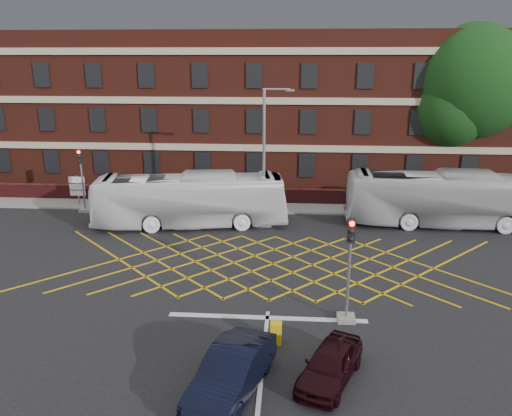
# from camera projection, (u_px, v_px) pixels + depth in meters

# --- Properties ---
(ground) EXTENTS (120.00, 120.00, 0.00)m
(ground) POSITION_uv_depth(u_px,v_px,m) (271.00, 281.00, 23.42)
(ground) COLOR black
(ground) RESTS_ON ground
(victorian_building) EXTENTS (51.00, 12.17, 20.40)m
(victorian_building) POSITION_uv_depth(u_px,v_px,m) (286.00, 85.00, 42.14)
(victorian_building) COLOR #551F16
(victorian_building) RESTS_ON ground
(boundary_wall) EXTENTS (56.00, 0.50, 1.10)m
(boundary_wall) POSITION_uv_depth(u_px,v_px,m) (279.00, 196.00, 35.67)
(boundary_wall) COLOR #4C1414
(boundary_wall) RESTS_ON ground
(far_pavement) EXTENTS (60.00, 3.00, 0.12)m
(far_pavement) POSITION_uv_depth(u_px,v_px,m) (279.00, 207.00, 34.86)
(far_pavement) COLOR slate
(far_pavement) RESTS_ON ground
(box_junction_hatching) EXTENTS (8.22, 8.22, 0.02)m
(box_junction_hatching) POSITION_uv_depth(u_px,v_px,m) (273.00, 264.00, 25.32)
(box_junction_hatching) COLOR #CC990C
(box_junction_hatching) RESTS_ON ground
(stop_line) EXTENTS (8.00, 0.30, 0.02)m
(stop_line) POSITION_uv_depth(u_px,v_px,m) (267.00, 318.00, 20.07)
(stop_line) COLOR silver
(stop_line) RESTS_ON ground
(bus_left) EXTENTS (12.10, 4.48, 3.29)m
(bus_left) POSITION_uv_depth(u_px,v_px,m) (190.00, 200.00, 30.69)
(bus_left) COLOR white
(bus_left) RESTS_ON ground
(bus_right) EXTENTS (12.33, 3.29, 3.41)m
(bus_right) POSITION_uv_depth(u_px,v_px,m) (446.00, 199.00, 30.72)
(bus_right) COLOR #BDBDC1
(bus_right) RESTS_ON ground
(car_navy) EXTENTS (2.71, 4.63, 1.44)m
(car_navy) POSITION_uv_depth(u_px,v_px,m) (231.00, 372.00, 15.42)
(car_navy) COLOR black
(car_navy) RESTS_ON ground
(car_maroon) EXTENTS (2.68, 3.77, 1.19)m
(car_maroon) POSITION_uv_depth(u_px,v_px,m) (330.00, 364.00, 16.05)
(car_maroon) COLOR black
(car_maroon) RESTS_ON ground
(deciduous_tree) EXTENTS (8.60, 8.60, 12.59)m
(deciduous_tree) POSITION_uv_depth(u_px,v_px,m) (469.00, 91.00, 37.07)
(deciduous_tree) COLOR black
(deciduous_tree) RESTS_ON ground
(traffic_light_near) EXTENTS (0.70, 0.70, 4.27)m
(traffic_light_near) POSITION_uv_depth(u_px,v_px,m) (348.00, 280.00, 19.37)
(traffic_light_near) COLOR slate
(traffic_light_near) RESTS_ON ground
(traffic_light_far) EXTENTS (0.70, 0.70, 4.27)m
(traffic_light_far) POSITION_uv_depth(u_px,v_px,m) (83.00, 186.00, 33.44)
(traffic_light_far) COLOR slate
(traffic_light_far) RESTS_ON ground
(street_lamp) EXTENTS (2.25, 1.00, 8.35)m
(street_lamp) POSITION_uv_depth(u_px,v_px,m) (265.00, 181.00, 30.45)
(street_lamp) COLOR slate
(street_lamp) RESTS_ON ground
(direction_signs) EXTENTS (1.10, 0.16, 2.20)m
(direction_signs) POSITION_uv_depth(u_px,v_px,m) (77.00, 187.00, 34.81)
(direction_signs) COLOR gray
(direction_signs) RESTS_ON ground
(utility_cabinet) EXTENTS (0.41, 0.37, 0.84)m
(utility_cabinet) POSITION_uv_depth(u_px,v_px,m) (276.00, 333.00, 18.16)
(utility_cabinet) COLOR yellow
(utility_cabinet) RESTS_ON ground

